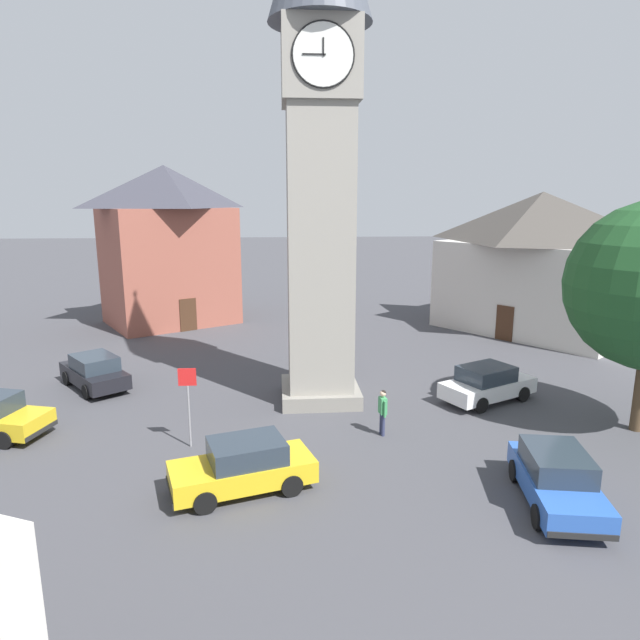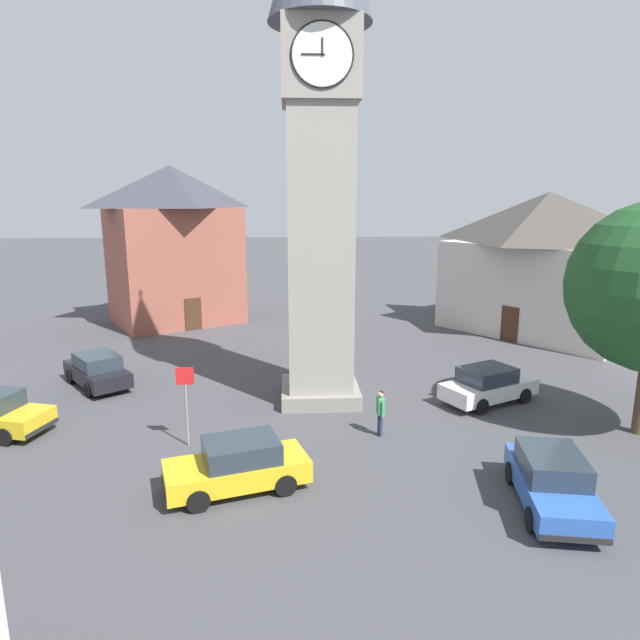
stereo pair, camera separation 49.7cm
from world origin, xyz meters
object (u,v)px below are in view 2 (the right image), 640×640
at_px(car_white_side, 97,370).
at_px(road_sign, 186,393).
at_px(clock_tower, 320,91).
at_px(car_black_far, 488,385).
at_px(building_shop_left, 174,244).
at_px(pedestrian, 380,409).
at_px(building_terrace_right, 544,262).
at_px(car_silver_kerb, 238,465).
at_px(car_blue_kerb, 552,481).

bearing_deg(car_white_side, road_sign, 128.97).
relative_size(clock_tower, car_black_far, 4.72).
xyz_separation_m(car_white_side, building_shop_left, (-0.96, -13.37, 4.56)).
bearing_deg(car_white_side, building_shop_left, -94.10).
height_order(pedestrian, building_terrace_right, building_terrace_right).
distance_m(clock_tower, car_white_side, 15.38).
height_order(clock_tower, building_shop_left, clock_tower).
bearing_deg(car_silver_kerb, car_white_side, -52.78).
relative_size(car_silver_kerb, car_white_side, 1.03).
relative_size(car_white_side, pedestrian, 2.54).
distance_m(clock_tower, car_blue_kerb, 15.60).
height_order(car_blue_kerb, pedestrian, pedestrian).
bearing_deg(car_black_far, car_white_side, -9.87).
bearing_deg(road_sign, building_shop_left, -77.96).
relative_size(car_silver_kerb, pedestrian, 2.63).
bearing_deg(car_blue_kerb, road_sign, -22.59).
bearing_deg(car_silver_kerb, car_blue_kerb, 170.85).
bearing_deg(clock_tower, building_shop_left, -59.87).
bearing_deg(road_sign, car_black_far, -163.62).
relative_size(car_blue_kerb, pedestrian, 2.58).
height_order(clock_tower, road_sign, clock_tower).
height_order(car_white_side, building_terrace_right, building_terrace_right).
height_order(car_silver_kerb, car_white_side, same).
bearing_deg(pedestrian, clock_tower, -63.10).
xyz_separation_m(car_silver_kerb, car_white_side, (7.16, -9.43, 0.00)).
bearing_deg(road_sign, car_blue_kerb, 157.41).
bearing_deg(clock_tower, pedestrian, 116.90).
distance_m(clock_tower, car_silver_kerb, 13.93).
bearing_deg(car_black_far, building_terrace_right, -122.42).
relative_size(building_shop_left, building_terrace_right, 0.77).
distance_m(car_silver_kerb, building_shop_left, 24.06).
height_order(car_silver_kerb, building_shop_left, building_shop_left).
bearing_deg(car_blue_kerb, car_white_side, -34.36).
relative_size(car_blue_kerb, road_sign, 1.56).
xyz_separation_m(building_terrace_right, road_sign, (19.27, 15.32, -2.56)).
bearing_deg(pedestrian, building_shop_left, -60.50).
relative_size(car_black_far, pedestrian, 2.63).
distance_m(car_white_side, road_sign, 8.30).
bearing_deg(clock_tower, car_black_far, 173.32).
xyz_separation_m(car_black_far, road_sign, (11.74, 3.45, 1.14)).
height_order(car_black_far, road_sign, road_sign).
height_order(building_terrace_right, road_sign, building_terrace_right).
bearing_deg(clock_tower, road_sign, 41.74).
relative_size(car_white_side, road_sign, 1.53).
bearing_deg(building_terrace_right, car_blue_kerb, 66.45).
xyz_separation_m(car_blue_kerb, road_sign, (10.66, -4.44, 1.14)).
distance_m(building_terrace_right, road_sign, 24.75).
xyz_separation_m(building_shop_left, road_sign, (-4.21, 19.76, -3.42)).
relative_size(car_white_side, building_terrace_right, 0.32).
distance_m(car_silver_kerb, road_sign, 3.81).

